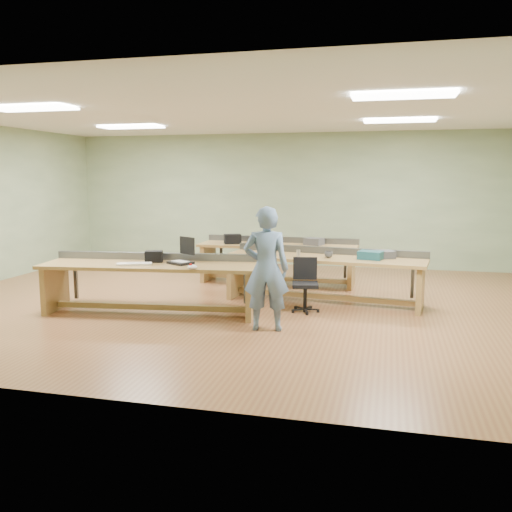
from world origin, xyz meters
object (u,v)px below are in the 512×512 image
parts_bin_teal (371,255)px  camera_bag (154,257)px  mug (329,255)px  parts_bin_grey (380,254)px  drinks_can (298,253)px  workbench_mid (324,268)px  workbench_back (278,254)px  laptop_base (181,263)px  task_chair (305,292)px  workbench_front (152,276)px  person (266,269)px

parts_bin_teal → camera_bag: bearing=-160.8°
mug → parts_bin_grey: bearing=13.0°
parts_bin_teal → drinks_can: (-1.14, -0.02, -0.01)m
workbench_mid → workbench_back: 1.72m
laptop_base → camera_bag: camera_bag is taller
task_chair → parts_bin_grey: (1.08, 0.74, 0.51)m
drinks_can → workbench_front: bearing=-149.7°
workbench_front → drinks_can: drinks_can is taller
workbench_back → parts_bin_grey: parts_bin_grey is taller
mug → person: bearing=-110.8°
workbench_back → parts_bin_grey: (1.93, -1.31, 0.25)m
workbench_front → person: size_ratio=2.00×
laptop_base → mug: bearing=58.7°
camera_bag → mug: camera_bag is taller
parts_bin_teal → workbench_back: bearing=140.4°
laptop_base → parts_bin_grey: 3.14m
person → task_chair: (0.35, 1.12, -0.53)m
workbench_front → workbench_mid: 2.75m
parts_bin_grey → drinks_can: (-1.28, -0.19, -0.00)m
workbench_mid → drinks_can: (-0.40, -0.13, 0.24)m
workbench_front → drinks_can: (2.02, 1.18, 0.24)m
workbench_front → mug: 2.78m
laptop_base → mug: size_ratio=2.59×
workbench_back → drinks_can: 1.65m
person → parts_bin_teal: (1.29, 1.69, -0.01)m
parts_bin_teal → workbench_front: bearing=-159.2°
task_chair → parts_bin_teal: (0.94, 0.57, 0.52)m
workbench_mid → laptop_base: workbench_mid is taller
parts_bin_grey → task_chair: bearing=-145.7°
parts_bin_grey → camera_bag: bearing=-159.1°
laptop_base → parts_bin_teal: bearing=52.9°
camera_bag → parts_bin_grey: (3.30, 1.26, -0.03)m
task_chair → parts_bin_grey: bearing=23.8°
parts_bin_teal → drinks_can: parts_bin_teal is taller
camera_bag → task_chair: (2.22, 0.52, -0.54)m
workbench_back → parts_bin_teal: (1.78, -1.48, 0.25)m
task_chair → person: bearing=-117.9°
mug → drinks_can: size_ratio=1.13×
camera_bag → drinks_can: 2.29m
workbench_mid → parts_bin_grey: (0.88, 0.05, 0.24)m
parts_bin_grey → mug: size_ratio=3.32×
parts_bin_teal → parts_bin_grey: bearing=48.7°
workbench_mid → drinks_can: size_ratio=29.15×
workbench_front → task_chair: (2.22, 0.63, -0.27)m
mug → drinks_can: 0.48m
workbench_front → parts_bin_teal: parts_bin_teal is taller
workbench_front → camera_bag: bearing=84.3°
task_chair → parts_bin_teal: 1.21m
workbench_mid → mug: size_ratio=25.84×
workbench_back → parts_bin_teal: 2.33m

